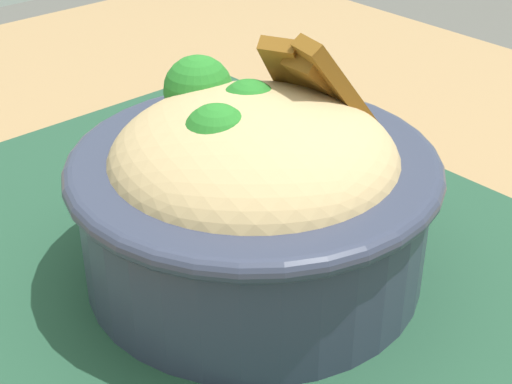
# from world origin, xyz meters

# --- Properties ---
(placemat) EXTENTS (0.46, 0.35, 0.00)m
(placemat) POSITION_xyz_m (0.03, -0.01, 0.78)
(placemat) COLOR #1E422D
(placemat) RESTS_ON table
(bowl) EXTENTS (0.19, 0.19, 0.13)m
(bowl) POSITION_xyz_m (0.02, -0.00, 0.83)
(bowl) COLOR #2D3347
(bowl) RESTS_ON placemat
(fork) EXTENTS (0.02, 0.12, 0.00)m
(fork) POSITION_xyz_m (0.13, -0.04, 0.78)
(fork) COLOR silver
(fork) RESTS_ON placemat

